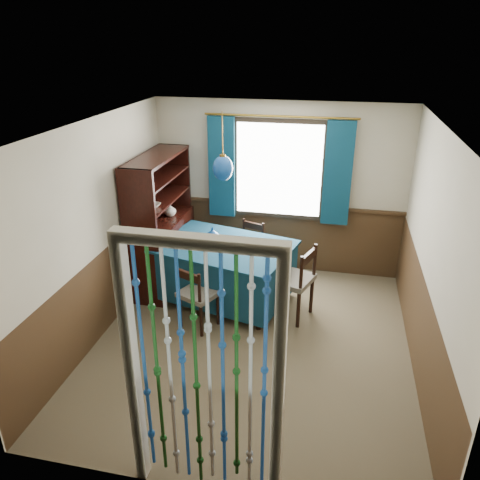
% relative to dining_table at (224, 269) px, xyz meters
% --- Properties ---
extents(floor, '(4.00, 4.00, 0.00)m').
position_rel_dining_table_xyz_m(floor, '(0.54, -0.86, -0.47)').
color(floor, brown).
rests_on(floor, ground).
extents(ceiling, '(4.00, 4.00, 0.00)m').
position_rel_dining_table_xyz_m(ceiling, '(0.54, -0.86, 2.03)').
color(ceiling, silver).
rests_on(ceiling, ground).
extents(wall_back, '(3.60, 0.00, 3.60)m').
position_rel_dining_table_xyz_m(wall_back, '(0.54, 1.14, 0.78)').
color(wall_back, '#BCB29A').
rests_on(wall_back, ground).
extents(wall_front, '(3.60, 0.00, 3.60)m').
position_rel_dining_table_xyz_m(wall_front, '(0.54, -2.86, 0.78)').
color(wall_front, '#BCB29A').
rests_on(wall_front, ground).
extents(wall_left, '(0.00, 4.00, 4.00)m').
position_rel_dining_table_xyz_m(wall_left, '(-1.26, -0.86, 0.78)').
color(wall_left, '#BCB29A').
rests_on(wall_left, ground).
extents(wall_right, '(0.00, 4.00, 4.00)m').
position_rel_dining_table_xyz_m(wall_right, '(2.34, -0.86, 0.78)').
color(wall_right, '#BCB29A').
rests_on(wall_right, ground).
extents(wainscot_back, '(3.60, 0.00, 3.60)m').
position_rel_dining_table_xyz_m(wainscot_back, '(0.54, 1.13, 0.03)').
color(wainscot_back, '#3B2716').
rests_on(wainscot_back, ground).
extents(wainscot_front, '(3.60, 0.00, 3.60)m').
position_rel_dining_table_xyz_m(wainscot_front, '(0.54, -2.84, 0.03)').
color(wainscot_front, '#3B2716').
rests_on(wainscot_front, ground).
extents(wainscot_left, '(0.00, 4.00, 4.00)m').
position_rel_dining_table_xyz_m(wainscot_left, '(-1.25, -0.86, 0.03)').
color(wainscot_left, '#3B2716').
rests_on(wainscot_left, ground).
extents(wainscot_right, '(0.00, 4.00, 4.00)m').
position_rel_dining_table_xyz_m(wainscot_right, '(2.32, -0.86, 0.03)').
color(wainscot_right, '#3B2716').
rests_on(wainscot_right, ground).
extents(window, '(1.32, 0.12, 1.42)m').
position_rel_dining_table_xyz_m(window, '(0.54, 1.09, 1.08)').
color(window, black).
rests_on(window, wall_back).
extents(doorway, '(1.16, 0.12, 2.18)m').
position_rel_dining_table_xyz_m(doorway, '(0.54, -2.80, 0.58)').
color(doorway, silver).
rests_on(doorway, ground).
extents(dining_table, '(1.92, 1.54, 0.82)m').
position_rel_dining_table_xyz_m(dining_table, '(0.00, 0.00, 0.00)').
color(dining_table, '#0D3147').
rests_on(dining_table, floor).
extents(chair_near, '(0.54, 0.53, 0.84)m').
position_rel_dining_table_xyz_m(chair_near, '(-0.17, -0.68, -0.02)').
color(chair_near, black).
rests_on(chair_near, floor).
extents(chair_far, '(0.52, 0.51, 0.82)m').
position_rel_dining_table_xyz_m(chair_far, '(0.17, 0.77, -0.03)').
color(chair_far, black).
rests_on(chair_far, floor).
extents(chair_left, '(0.46, 0.47, 0.89)m').
position_rel_dining_table_xyz_m(chair_left, '(-1.04, 0.19, 0.01)').
color(chair_left, black).
rests_on(chair_left, floor).
extents(chair_right, '(0.59, 0.60, 0.97)m').
position_rel_dining_table_xyz_m(chair_right, '(0.95, -0.19, 0.04)').
color(chair_right, black).
rests_on(chair_right, floor).
extents(sideboard, '(0.50, 1.42, 1.86)m').
position_rel_dining_table_xyz_m(sideboard, '(-1.00, 0.34, 0.17)').
color(sideboard, black).
rests_on(sideboard, floor).
extents(pendant_lamp, '(0.25, 0.25, 0.82)m').
position_rel_dining_table_xyz_m(pendant_lamp, '(0.00, -0.00, 1.37)').
color(pendant_lamp, olive).
rests_on(pendant_lamp, ceiling).
extents(vase_table, '(0.21, 0.21, 0.17)m').
position_rel_dining_table_xyz_m(vase_table, '(-0.18, 0.10, 0.43)').
color(vase_table, navy).
rests_on(vase_table, dining_table).
extents(bowl_shelf, '(0.25, 0.25, 0.05)m').
position_rel_dining_table_xyz_m(bowl_shelf, '(-0.94, -0.02, 0.83)').
color(bowl_shelf, beige).
rests_on(bowl_shelf, sideboard).
extents(vase_sideboard, '(0.25, 0.25, 0.19)m').
position_rel_dining_table_xyz_m(vase_sideboard, '(-0.94, 0.59, 0.56)').
color(vase_sideboard, beige).
rests_on(vase_sideboard, sideboard).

